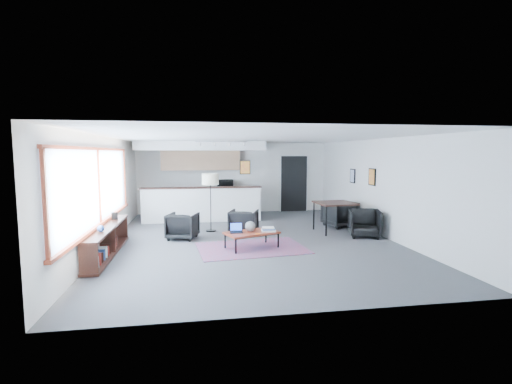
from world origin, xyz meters
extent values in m
cube|color=#48484B|center=(0.00, 0.00, -0.01)|extent=(7.00, 9.00, 0.01)
cube|color=white|center=(0.00, 0.00, 2.60)|extent=(7.00, 9.00, 0.01)
cube|color=silver|center=(0.00, 4.50, 1.30)|extent=(7.00, 0.01, 2.60)
cube|color=silver|center=(0.00, -4.50, 1.30)|extent=(7.00, 0.01, 2.60)
cube|color=silver|center=(-3.50, 0.00, 1.30)|extent=(0.01, 9.00, 2.60)
cube|color=silver|center=(3.50, 0.00, 1.30)|extent=(0.01, 9.00, 2.60)
cube|color=#8CBFFF|center=(-3.47, -0.90, 1.50)|extent=(0.02, 5.80, 1.55)
cube|color=maroon|center=(-3.44, -0.90, 0.70)|extent=(0.10, 5.95, 0.06)
cube|color=maroon|center=(-3.45, -0.90, 2.30)|extent=(0.06, 5.95, 0.06)
cube|color=maroon|center=(-3.45, -3.80, 1.50)|extent=(0.06, 0.06, 1.60)
cube|color=maroon|center=(-3.45, -0.90, 1.50)|extent=(0.06, 0.06, 1.60)
cube|color=maroon|center=(-3.45, 2.00, 1.50)|extent=(0.06, 0.06, 1.60)
cube|color=black|center=(-3.30, -1.00, 0.62)|extent=(0.35, 3.00, 0.05)
cube|color=black|center=(-3.30, -1.00, 0.05)|extent=(0.35, 3.00, 0.05)
cube|color=black|center=(-3.30, -2.45, 0.33)|extent=(0.33, 0.04, 0.55)
cube|color=black|center=(-3.30, -1.00, 0.33)|extent=(0.33, 0.04, 0.55)
cube|color=black|center=(-3.30, 0.45, 0.33)|extent=(0.33, 0.04, 0.55)
cube|color=#3359A5|center=(-3.30, -2.30, 0.17)|extent=(0.18, 0.04, 0.20)
cube|color=silver|center=(-3.30, -2.13, 0.18)|extent=(0.18, 0.04, 0.22)
cube|color=maroon|center=(-3.30, -1.96, 0.20)|extent=(0.18, 0.04, 0.24)
cube|color=black|center=(-3.30, -1.79, 0.17)|extent=(0.18, 0.04, 0.20)
cube|color=#3359A5|center=(-3.30, -1.62, 0.18)|extent=(0.18, 0.04, 0.22)
cube|color=silver|center=(-3.30, -1.45, 0.20)|extent=(0.18, 0.04, 0.24)
cube|color=maroon|center=(-3.30, -1.28, 0.17)|extent=(0.18, 0.04, 0.20)
cube|color=black|center=(-3.30, -1.11, 0.18)|extent=(0.18, 0.04, 0.22)
cube|color=#3359A5|center=(-3.30, -0.94, 0.20)|extent=(0.18, 0.03, 0.24)
cube|color=silver|center=(-3.30, -0.77, 0.17)|extent=(0.18, 0.03, 0.20)
cube|color=maroon|center=(-3.30, -0.60, 0.18)|extent=(0.18, 0.03, 0.22)
cube|color=black|center=(-3.30, -0.43, 0.20)|extent=(0.18, 0.04, 0.24)
cube|color=black|center=(-3.30, -0.20, 0.73)|extent=(0.14, 0.02, 0.18)
sphere|color=#264C99|center=(-3.28, -1.60, 0.71)|extent=(0.14, 0.14, 0.14)
cube|color=white|center=(-1.20, 2.70, 0.55)|extent=(3.80, 0.25, 1.10)
cube|color=black|center=(-1.20, 2.70, 1.11)|extent=(3.85, 0.32, 0.04)
cube|color=white|center=(-1.20, 4.15, 0.45)|extent=(3.80, 0.60, 0.90)
cube|color=#2D2D2D|center=(-1.20, 4.15, 0.91)|extent=(3.82, 0.62, 0.04)
cube|color=tan|center=(-1.20, 4.30, 1.95)|extent=(2.80, 0.35, 0.70)
cube|color=white|center=(-1.20, 3.60, 2.45)|extent=(4.20, 1.80, 0.30)
cube|color=black|center=(0.20, 2.71, 1.75)|extent=(0.35, 0.03, 0.45)
cube|color=orange|center=(0.20, 2.69, 1.75)|extent=(0.30, 0.01, 0.40)
cube|color=black|center=(2.30, 4.42, 1.05)|extent=(1.00, 0.12, 2.10)
cube|color=white|center=(1.78, 4.43, 1.05)|extent=(0.06, 0.10, 2.10)
cube|color=white|center=(2.82, 4.43, 1.05)|extent=(0.06, 0.10, 2.10)
cube|color=white|center=(2.30, 4.43, 2.12)|extent=(1.10, 0.10, 0.06)
cube|color=silver|center=(-0.60, 2.20, 2.56)|extent=(1.60, 0.04, 0.04)
cylinder|color=silver|center=(-1.25, 2.20, 2.48)|extent=(0.07, 0.07, 0.09)
cylinder|color=silver|center=(-0.80, 2.20, 2.48)|extent=(0.07, 0.07, 0.09)
cylinder|color=silver|center=(-0.35, 2.20, 2.48)|extent=(0.07, 0.07, 0.09)
cylinder|color=silver|center=(0.10, 2.20, 2.48)|extent=(0.07, 0.07, 0.09)
cube|color=black|center=(3.47, 0.40, 1.55)|extent=(0.03, 0.38, 0.48)
cube|color=orange|center=(3.46, 0.40, 1.55)|extent=(0.00, 0.32, 0.42)
cube|color=black|center=(3.47, 1.70, 1.50)|extent=(0.03, 0.34, 0.44)
cube|color=#859FC5|center=(3.46, 1.70, 1.50)|extent=(0.00, 0.28, 0.38)
cube|color=#693A58|center=(-0.13, -0.90, 0.01)|extent=(2.62, 1.92, 0.01)
cube|color=maroon|center=(-0.13, -0.90, 0.37)|extent=(1.35, 1.03, 0.05)
cube|color=black|center=(-0.55, -1.35, 0.18)|extent=(0.04, 0.04, 0.35)
cube|color=black|center=(-0.75, -0.83, 0.18)|extent=(0.04, 0.04, 0.35)
cube|color=black|center=(0.49, -0.96, 0.18)|extent=(0.04, 0.04, 0.35)
cube|color=black|center=(0.29, -0.44, 0.18)|extent=(0.04, 0.04, 0.35)
cube|color=black|center=(-0.03, -1.16, 0.34)|extent=(1.08, 0.43, 0.03)
cube|color=black|center=(-0.23, -0.64, 0.34)|extent=(1.08, 0.43, 0.03)
cube|color=black|center=(-0.49, -0.92, 0.40)|extent=(0.30, 0.22, 0.02)
cube|color=black|center=(-0.49, -0.81, 0.51)|extent=(0.29, 0.06, 0.19)
cube|color=blue|center=(-0.49, -0.81, 0.51)|extent=(0.27, 0.05, 0.16)
sphere|color=gray|center=(-0.16, -0.87, 0.51)|extent=(0.24, 0.24, 0.24)
cube|color=silver|center=(0.27, -0.89, 0.41)|extent=(0.35, 0.29, 0.04)
cube|color=#3359A5|center=(0.27, -0.89, 0.45)|extent=(0.32, 0.27, 0.03)
cube|color=silver|center=(0.26, -0.91, 0.48)|extent=(0.29, 0.25, 0.03)
cube|color=#E5590C|center=(-0.03, -1.14, 0.40)|extent=(0.12, 0.12, 0.01)
imported|color=black|center=(-1.75, 0.36, 0.37)|extent=(0.88, 0.85, 0.74)
imported|color=black|center=(-0.12, 0.61, 0.37)|extent=(0.90, 0.88, 0.74)
cylinder|color=black|center=(-0.99, 1.18, 0.02)|extent=(0.31, 0.31, 0.03)
cylinder|color=black|center=(-0.99, 1.18, 0.72)|extent=(0.03, 0.03, 1.38)
cylinder|color=beige|center=(-0.99, 1.18, 1.48)|extent=(0.51, 0.51, 0.31)
cube|color=black|center=(2.44, 0.52, 0.82)|extent=(1.06, 1.06, 0.04)
cylinder|color=black|center=(2.03, 0.05, 0.40)|extent=(0.05, 0.05, 0.80)
cylinder|color=black|center=(1.97, 0.94, 0.40)|extent=(0.05, 0.05, 0.80)
cylinder|color=black|center=(2.91, 0.11, 0.40)|extent=(0.05, 0.05, 0.80)
cylinder|color=black|center=(2.86, 0.99, 0.40)|extent=(0.05, 0.05, 0.80)
imported|color=black|center=(3.00, -0.19, 0.34)|extent=(0.82, 0.79, 0.68)
imported|color=black|center=(2.88, 1.25, 0.36)|extent=(0.85, 0.81, 0.73)
imported|color=black|center=(-0.34, 4.15, 1.12)|extent=(0.58, 0.34, 0.39)
camera|label=1|loc=(-1.40, -9.26, 2.21)|focal=26.00mm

